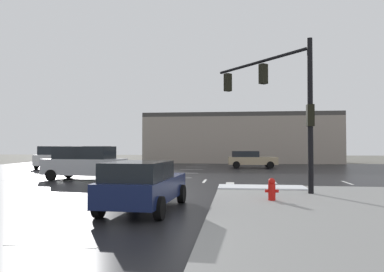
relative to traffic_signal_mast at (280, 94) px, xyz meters
name	(u,v)px	position (x,y,z in m)	size (l,w,h in m)	color
ground_plane	(171,181)	(-5.81, 4.52, -4.43)	(120.00, 120.00, 0.00)	slate
road_asphalt	(171,181)	(-5.81, 4.52, -4.42)	(44.00, 44.00, 0.02)	black
snow_strip_curbside	(262,187)	(-0.81, 0.52, -4.26)	(4.00, 1.60, 0.06)	white
lane_markings	(188,183)	(-4.60, 3.14, -4.41)	(36.15, 36.15, 0.01)	silver
traffic_signal_mast	(280,94)	(0.00, 0.00, 0.00)	(4.04, 4.93, 6.40)	black
fire_hydrant	(272,189)	(-0.72, -3.37, -3.89)	(0.48, 0.26, 0.79)	red
strip_building_background	(240,138)	(-1.40, 29.15, -1.42)	(23.19, 8.00, 6.02)	gray
suv_silver	(84,162)	(-11.15, 4.47, -3.34)	(4.96, 2.50, 2.03)	#B7BABF
sedan_tan	(251,159)	(-0.61, 17.58, -3.57)	(4.60, 2.17, 1.58)	tan
sedan_navy	(143,184)	(-4.94, -5.26, -3.57)	(2.22, 4.61, 1.58)	#141E47
suv_green	(97,156)	(-15.82, 18.34, -3.34)	(2.26, 4.88, 2.03)	#195933
suv_white	(55,157)	(-18.58, 15.03, -3.34)	(2.45, 4.94, 2.03)	white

